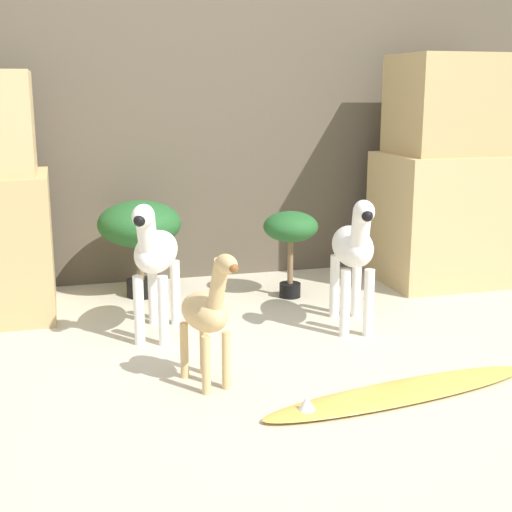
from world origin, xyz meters
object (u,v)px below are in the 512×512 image
Objects in this scene: surfboard at (399,392)px; zebra_right at (354,249)px; giraffe_figurine at (207,312)px; potted_palm_back at (140,227)px; potted_palm_front at (291,231)px; zebra_left at (155,255)px.

zebra_right is at bearing 80.12° from surfboard.
potted_palm_back is (-0.10, 1.30, 0.10)m from giraffe_figurine.
surfboard is at bearing -90.70° from potted_palm_front.
zebra_left is 0.55× the size of surfboard.
zebra_left is 0.91m from potted_palm_front.
surfboard is at bearing -49.55° from zebra_left.
potted_palm_front reaches higher than surfboard.
zebra_right reaches higher than potted_palm_back.
potted_palm_front is at bearing 29.29° from zebra_left.
surfboard is (0.78, -0.91, -0.37)m from zebra_left.
zebra_right reaches higher than surfboard.
potted_palm_back reaches higher than surfboard.
zebra_left is 0.63m from giraffe_figurine.
potted_palm_back is at bearing 163.30° from potted_palm_front.
giraffe_figurine is at bearing -85.49° from potted_palm_back.
potted_palm_back is 1.80m from surfboard.
potted_palm_front is at bearing 89.30° from surfboard.
potted_palm_front is at bearing 57.31° from giraffe_figurine.
giraffe_figurine is (0.11, -0.62, -0.09)m from zebra_left.
giraffe_figurine is (-0.80, -0.48, -0.09)m from zebra_right.
potted_palm_front is 1.40m from surfboard.
giraffe_figurine reaches higher than potted_palm_front.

